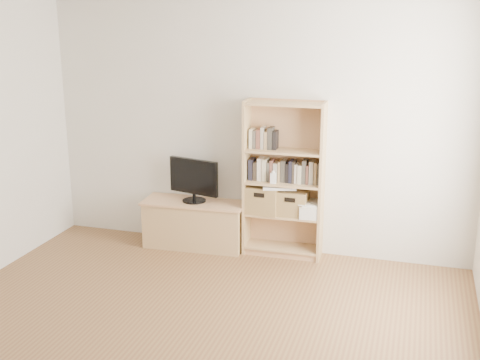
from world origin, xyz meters
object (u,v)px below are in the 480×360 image
at_px(tv_stand, 195,225).
at_px(television, 194,181).
at_px(basket_right, 293,203).
at_px(bookshelf, 284,180).
at_px(basket_left, 263,199).
at_px(baby_monitor, 273,178).
at_px(laptop, 279,186).

height_order(tv_stand, television, television).
distance_m(television, basket_right, 1.08).
xyz_separation_m(bookshelf, television, (-0.96, -0.06, -0.07)).
bearing_deg(tv_stand, basket_left, 0.39).
relative_size(television, baby_monitor, 5.36).
distance_m(baby_monitor, basket_right, 0.34).
bearing_deg(laptop, basket_right, -6.68).
relative_size(basket_right, laptop, 0.92).
height_order(bookshelf, basket_right, bookshelf).
bearing_deg(basket_left, baby_monitor, -31.86).
height_order(basket_left, laptop, laptop).
bearing_deg(television, basket_left, 17.29).
distance_m(television, laptop, 0.92).
xyz_separation_m(bookshelf, baby_monitor, (-0.09, -0.09, 0.04)).
relative_size(tv_stand, baby_monitor, 9.76).
distance_m(baby_monitor, basket_left, 0.30).
bearing_deg(basket_right, tv_stand, -175.90).
bearing_deg(basket_left, television, -175.32).
bearing_deg(basket_right, bookshelf, 179.82).
relative_size(tv_stand, bookshelf, 0.66).
xyz_separation_m(baby_monitor, basket_right, (0.19, 0.09, -0.27)).
relative_size(basket_left, basket_right, 1.11).
height_order(tv_stand, laptop, laptop).
relative_size(bookshelf, laptop, 4.84).
bearing_deg(bookshelf, basket_right, -2.60).
relative_size(tv_stand, basket_right, 3.43).
distance_m(bookshelf, basket_left, 0.31).
bearing_deg(bookshelf, laptop, -151.37).
height_order(tv_stand, baby_monitor, baby_monitor).
bearing_deg(tv_stand, bookshelf, 0.12).
height_order(television, basket_left, television).
height_order(baby_monitor, basket_right, baby_monitor).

